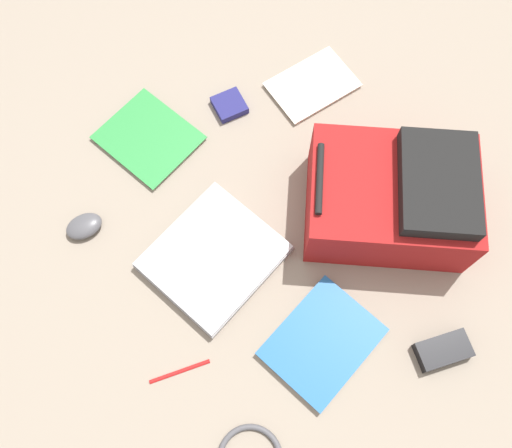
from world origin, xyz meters
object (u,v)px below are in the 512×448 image
book_red (149,138)px  book_manual (312,85)px  backpack (393,198)px  book_comic (322,342)px  computer_mouse (84,226)px  pen_black (180,371)px  power_brick (443,350)px  earbud_pouch (229,105)px  laptop (214,257)px

book_red → book_manual: bearing=80.8°
backpack → book_comic: 0.39m
computer_mouse → pen_black: bearing=8.8°
book_comic → power_brick: (0.16, 0.23, 0.01)m
earbud_pouch → pen_black: bearing=-38.2°
pen_black → laptop: bearing=135.2°
backpack → earbud_pouch: 0.53m
computer_mouse → backpack: bearing=66.0°
book_manual → earbud_pouch: earbud_pouch is taller
laptop → book_red: 0.39m
laptop → earbud_pouch: 0.45m
book_manual → power_brick: power_brick is taller
laptop → computer_mouse: (-0.24, -0.25, 0.00)m
book_comic → power_brick: power_brick is taller
backpack → earbud_pouch: bearing=-158.2°
laptop → backpack: bearing=75.8°
backpack → pen_black: backpack is taller
laptop → book_manual: laptop is taller
backpack → power_brick: backpack is taller
book_manual → book_red: 0.49m
laptop → book_red: size_ratio=1.24×
laptop → book_red: bearing=178.7°
computer_mouse → power_brick: size_ratio=0.75×
book_manual → book_comic: bearing=-30.4°
computer_mouse → earbud_pouch: (-0.13, 0.50, -0.00)m
laptop → book_manual: bearing=122.7°
book_manual → power_brick: size_ratio=1.97×
computer_mouse → earbud_pouch: size_ratio=1.13×
backpack → power_brick: 0.38m
backpack → book_red: backpack is taller
earbud_pouch → power_brick: bearing=7.1°
book_red → computer_mouse: computer_mouse is taller
laptop → power_brick: 0.59m
book_red → computer_mouse: (0.16, -0.26, 0.01)m
pen_black → backpack: bearing=98.0°
computer_mouse → power_brick: 0.94m
laptop → earbud_pouch: laptop is taller
book_red → book_comic: 0.72m
book_comic → computer_mouse: (-0.55, -0.37, 0.01)m
book_comic → pen_black: size_ratio=2.08×
power_brick → laptop: bearing=-143.0°
book_manual → earbud_pouch: 0.25m
backpack → book_comic: size_ratio=1.63×
book_red → power_brick: power_brick is taller
laptop → pen_black: 0.29m
computer_mouse → book_red: bearing=124.0°
earbud_pouch → backpack: bearing=21.8°
backpack → pen_black: (0.09, -0.65, -0.09)m
earbud_pouch → book_comic: bearing=-10.6°
book_comic → earbud_pouch: 0.70m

